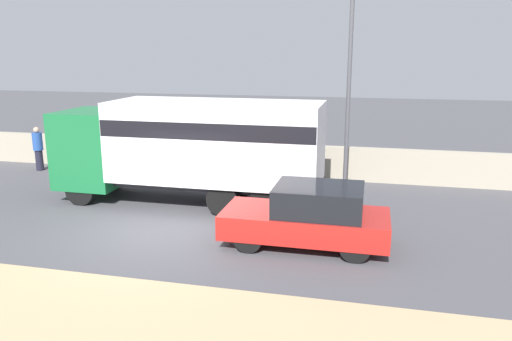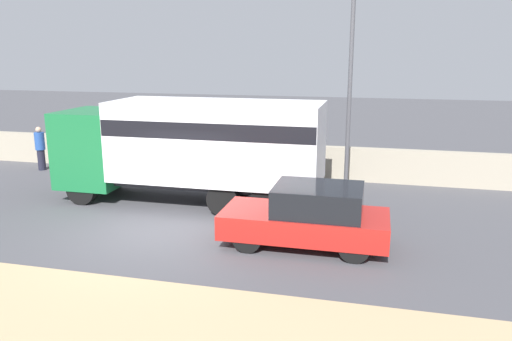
# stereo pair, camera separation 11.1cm
# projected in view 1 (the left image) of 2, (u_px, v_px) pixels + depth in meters

# --- Properties ---
(ground_plane) EXTENTS (80.00, 80.00, 0.00)m
(ground_plane) POSITION_uv_depth(u_px,v_px,m) (162.00, 234.00, 12.89)
(ground_plane) COLOR #47474C
(stone_wall_backdrop) EXTENTS (60.00, 0.35, 1.22)m
(stone_wall_backdrop) POSITION_uv_depth(u_px,v_px,m) (233.00, 158.00, 19.09)
(stone_wall_backdrop) COLOR #A39984
(stone_wall_backdrop) RESTS_ON ground_plane
(street_lamp) EXTENTS (0.56, 0.28, 6.71)m
(street_lamp) POSITION_uv_depth(u_px,v_px,m) (349.00, 73.00, 16.33)
(street_lamp) COLOR #4C4C51
(street_lamp) RESTS_ON ground_plane
(box_truck) EXTENTS (8.16, 2.42, 3.16)m
(box_truck) POSITION_uv_depth(u_px,v_px,m) (193.00, 143.00, 15.10)
(box_truck) COLOR #196B38
(box_truck) RESTS_ON ground_plane
(car_hatchback) EXTENTS (3.98, 1.75, 1.51)m
(car_hatchback) POSITION_uv_depth(u_px,v_px,m) (309.00, 216.00, 11.98)
(car_hatchback) COLOR #B21E19
(car_hatchback) RESTS_ON ground_plane
(pedestrian) EXTENTS (0.38, 0.38, 1.72)m
(pedestrian) POSITION_uv_depth(u_px,v_px,m) (38.00, 148.00, 19.54)
(pedestrian) COLOR #1E1E2D
(pedestrian) RESTS_ON ground_plane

